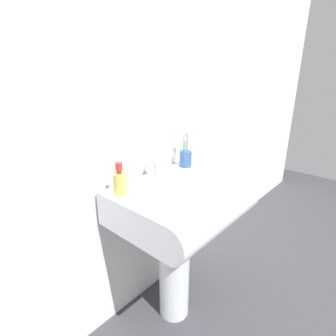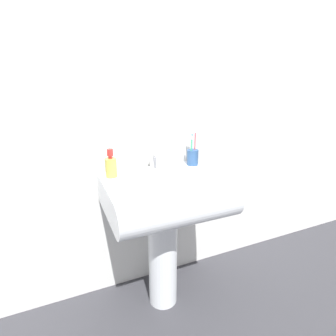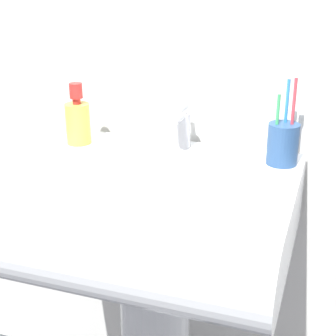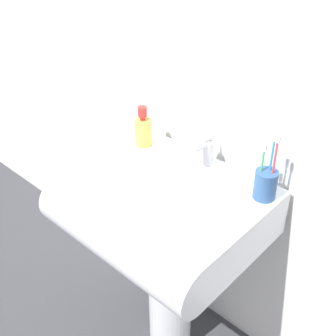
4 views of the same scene
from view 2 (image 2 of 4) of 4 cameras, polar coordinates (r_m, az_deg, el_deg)
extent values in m
plane|color=#38383D|center=(1.84, -1.08, -26.61)|extent=(6.00, 6.00, 0.00)
cube|color=silver|center=(1.56, -5.20, 14.53)|extent=(5.00, 0.05, 2.40)
cylinder|color=white|center=(1.63, -1.15, -18.49)|extent=(0.17, 0.17, 0.65)
cube|color=white|center=(1.43, -1.25, -5.24)|extent=(0.62, 0.44, 0.17)
cylinder|color=white|center=(1.24, 2.67, -8.94)|extent=(0.62, 0.17, 0.17)
cylinder|color=#B7B7BC|center=(1.54, -3.24, 1.51)|extent=(0.04, 0.04, 0.09)
cylinder|color=#B7B7BC|center=(1.49, -2.78, 2.75)|extent=(0.02, 0.07, 0.02)
cube|color=#B7B7BC|center=(1.52, -3.27, 3.52)|extent=(0.01, 0.06, 0.01)
cylinder|color=#2D5184|center=(1.61, 5.37, 2.32)|extent=(0.07, 0.07, 0.09)
cylinder|color=#3FB266|center=(1.58, 5.07, 3.65)|extent=(0.01, 0.01, 0.15)
cube|color=white|center=(1.56, 5.15, 6.60)|extent=(0.01, 0.01, 0.02)
cylinder|color=#D83F4C|center=(1.60, 5.87, 4.47)|extent=(0.01, 0.01, 0.18)
cube|color=white|center=(1.58, 5.99, 8.02)|extent=(0.01, 0.01, 0.02)
cylinder|color=#338CD8|center=(1.60, 5.20, 4.40)|extent=(0.01, 0.01, 0.18)
cube|color=white|center=(1.58, 5.30, 7.84)|extent=(0.01, 0.01, 0.02)
cylinder|color=gold|center=(1.42, -12.29, 0.05)|extent=(0.06, 0.06, 0.10)
cylinder|color=red|center=(1.41, -12.44, 2.31)|extent=(0.02, 0.02, 0.01)
cylinder|color=red|center=(1.40, -12.51, 3.32)|extent=(0.03, 0.03, 0.04)
camera|label=1|loc=(0.61, -68.57, 10.21)|focal=28.00mm
camera|label=3|loc=(0.89, 51.44, 7.82)|focal=55.00mm
camera|label=4|loc=(1.32, 53.80, 24.45)|focal=45.00mm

